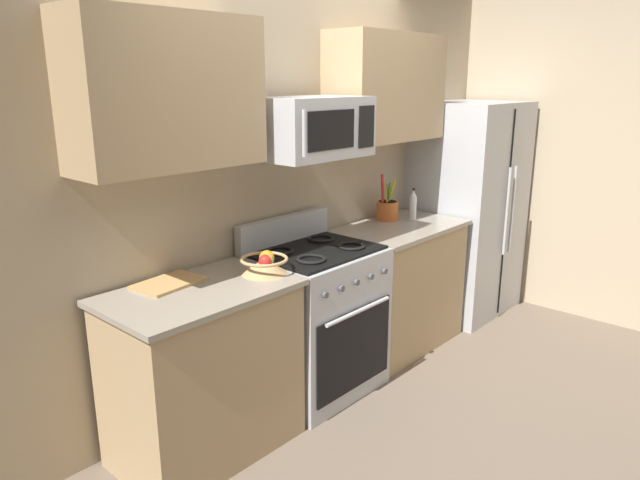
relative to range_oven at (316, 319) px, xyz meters
The scene contains 15 objects.
ground_plane 0.80m from the range_oven, 90.00° to the right, with size 16.00×16.00×0.00m, color #6B5B4C.
wall_back 0.91m from the range_oven, 90.00° to the left, with size 8.00×0.10×2.60m, color tan.
counter_left 0.87m from the range_oven, behind, with size 0.96×0.61×0.91m.
range_oven is the anchor object (origin of this frame).
counter_right 0.89m from the range_oven, ahead, with size 1.00×0.61×0.91m.
refrigerator 1.89m from the range_oven, ahead, with size 0.88×0.72×1.75m.
wall_right 2.61m from the range_oven, 15.00° to the right, with size 0.10×8.00×2.60m, color tan.
microwave 1.18m from the range_oven, 90.09° to the left, with size 0.69×0.44×0.34m.
upper_cabinets_left 1.65m from the range_oven, behind, with size 0.95×0.34×0.72m.
upper_cabinets_right 1.66m from the range_oven, ahead, with size 0.99×0.34×0.72m.
utensil_crock 1.12m from the range_oven, 10.10° to the left, with size 0.16×0.16×0.34m.
fruit_basket 0.69m from the range_oven, behind, with size 0.26×0.26×0.12m.
apple_loose 0.67m from the range_oven, behind, with size 0.08×0.08×0.08m, color red.
cutting_board 1.04m from the range_oven, 169.48° to the left, with size 0.34×0.23×0.02m, color tan.
bottle_vinegar 1.23m from the range_oven, ahead, with size 0.05×0.05×0.24m.
Camera 1 is at (-2.51, -1.65, 1.93)m, focal length 32.87 mm.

